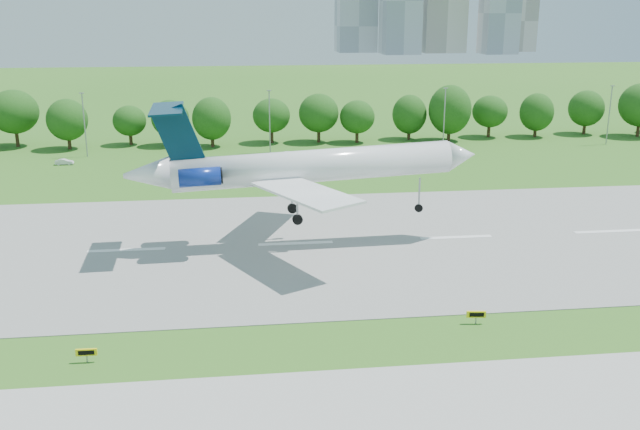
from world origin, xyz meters
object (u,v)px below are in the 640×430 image
at_px(taxi_sign_left, 86,353).
at_px(service_vehicle_b, 366,149).
at_px(airliner, 295,166).
at_px(service_vehicle_a, 64,162).

distance_m(taxi_sign_left, service_vehicle_b, 90.94).
relative_size(airliner, service_vehicle_b, 12.57).
bearing_deg(service_vehicle_a, airliner, -144.16).
bearing_deg(service_vehicle_a, service_vehicle_b, -86.29).
distance_m(airliner, service_vehicle_a, 63.45).
distance_m(taxi_sign_left, service_vehicle_a, 79.92).
height_order(taxi_sign_left, service_vehicle_b, taxi_sign_left).
bearing_deg(taxi_sign_left, service_vehicle_b, 66.64).
xyz_separation_m(airliner, service_vehicle_a, (-37.82, 50.12, -9.14)).
xyz_separation_m(taxi_sign_left, service_vehicle_a, (-18.45, 77.76, -0.35)).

